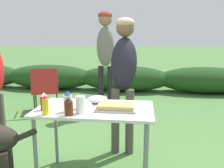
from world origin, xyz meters
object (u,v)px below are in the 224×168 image
at_px(folding_table, 95,116).
at_px(mustard_bottle, 45,105).
at_px(food_tray, 116,107).
at_px(ketchup_bottle, 44,102).
at_px(standing_person_in_gray_fleece, 105,48).
at_px(paper_cup_stack, 80,105).
at_px(plate_stack, 79,105).
at_px(camp_chair_green_behind_table, 45,88).
at_px(mixing_bowl, 98,99).
at_px(mayo_bottle, 68,102).
at_px(bbq_sauce_bottle, 69,107).
at_px(standing_person_with_beanie, 124,66).

height_order(folding_table, mustard_bottle, mustard_bottle).
distance_m(food_tray, ketchup_bottle, 0.66).
bearing_deg(standing_person_in_gray_fleece, food_tray, -77.56).
relative_size(food_tray, standing_person_in_gray_fleece, 0.20).
bearing_deg(ketchup_bottle, paper_cup_stack, -7.95).
relative_size(plate_stack, camp_chair_green_behind_table, 0.31).
height_order(plate_stack, mustard_bottle, mustard_bottle).
distance_m(paper_cup_stack, standing_person_in_gray_fleece, 2.38).
xyz_separation_m(folding_table, food_tray, (0.21, -0.04, 0.10)).
xyz_separation_m(mixing_bowl, mayo_bottle, (-0.21, -0.33, 0.06)).
bearing_deg(camp_chair_green_behind_table, food_tray, -73.55).
relative_size(food_tray, mayo_bottle, 1.92).
height_order(mayo_bottle, mustard_bottle, mayo_bottle).
bearing_deg(mixing_bowl, food_tray, -46.30).
xyz_separation_m(mixing_bowl, bbq_sauce_bottle, (-0.17, -0.43, 0.04)).
bearing_deg(standing_person_in_gray_fleece, mixing_bowl, -82.31).
relative_size(folding_table, standing_person_with_beanie, 0.68).
xyz_separation_m(food_tray, plate_stack, (-0.36, 0.05, -0.01)).
bearing_deg(folding_table, bbq_sauce_bottle, -126.23).
distance_m(mustard_bottle, standing_person_in_gray_fleece, 2.46).
distance_m(mustard_bottle, standing_person_with_beanie, 1.17).
height_order(food_tray, mayo_bottle, mayo_bottle).
height_order(mayo_bottle, ketchup_bottle, mayo_bottle).
distance_m(food_tray, bbq_sauce_bottle, 0.44).
xyz_separation_m(mixing_bowl, standing_person_in_gray_fleece, (-0.21, 1.99, 0.41)).
xyz_separation_m(plate_stack, standing_person_with_beanie, (0.38, 0.71, 0.29)).
xyz_separation_m(plate_stack, mixing_bowl, (0.15, 0.18, 0.02)).
bearing_deg(ketchup_bottle, food_tray, 7.42).
bearing_deg(bbq_sauce_bottle, standing_person_with_beanie, 67.60).
height_order(ketchup_bottle, bbq_sauce_bottle, ketchup_bottle).
xyz_separation_m(ketchup_bottle, standing_person_with_beanie, (0.67, 0.84, 0.23)).
distance_m(mayo_bottle, ketchup_bottle, 0.23).
xyz_separation_m(folding_table, standing_person_in_gray_fleece, (-0.22, 2.18, 0.53)).
xyz_separation_m(food_tray, ketchup_bottle, (-0.65, -0.08, 0.05)).
relative_size(food_tray, bbq_sauce_bottle, 2.35).
distance_m(plate_stack, bbq_sauce_bottle, 0.26).
bearing_deg(mustard_bottle, mayo_bottle, 32.52).
bearing_deg(standing_person_in_gray_fleece, camp_chair_green_behind_table, -171.26).
xyz_separation_m(food_tray, camp_chair_green_behind_table, (-1.52, 2.08, -0.30)).
xyz_separation_m(folding_table, ketchup_bottle, (-0.45, -0.12, 0.16)).
distance_m(plate_stack, camp_chair_green_behind_table, 2.35).
bearing_deg(mustard_bottle, folding_table, 33.62).
distance_m(mixing_bowl, mustard_bottle, 0.58).
bearing_deg(paper_cup_stack, mayo_bottle, 169.04).
height_order(paper_cup_stack, standing_person_in_gray_fleece, standing_person_in_gray_fleece).
distance_m(paper_cup_stack, mustard_bottle, 0.30).
bearing_deg(camp_chair_green_behind_table, mixing_bowl, -74.56).
relative_size(mayo_bottle, standing_person_in_gray_fleece, 0.11).
relative_size(mixing_bowl, standing_person_in_gray_fleece, 0.11).
xyz_separation_m(folding_table, standing_person_with_beanie, (0.22, 0.72, 0.39)).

